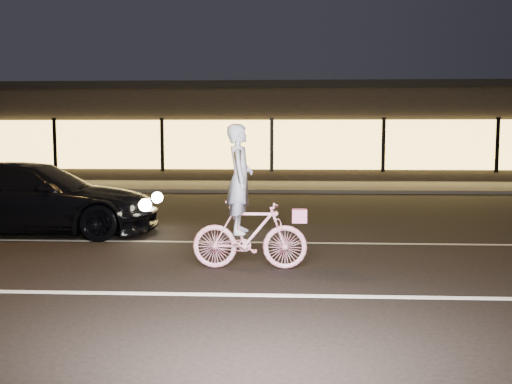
{
  "coord_description": "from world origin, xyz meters",
  "views": [
    {
      "loc": [
        0.55,
        -8.43,
        1.99
      ],
      "look_at": [
        0.09,
        0.6,
        1.09
      ],
      "focal_mm": 40.0,
      "sensor_mm": 36.0,
      "label": 1
    }
  ],
  "objects": [
    {
      "name": "lane_stripe_near",
      "position": [
        0.0,
        -1.5,
        0.0
      ],
      "size": [
        60.0,
        0.12,
        0.01
      ],
      "primitive_type": "cube",
      "color": "silver",
      "rests_on": "ground"
    },
    {
      "name": "sedan",
      "position": [
        -4.53,
        2.75,
        0.72
      ],
      "size": [
        5.08,
        2.28,
        1.45
      ],
      "rotation": [
        0.0,
        0.0,
        1.62
      ],
      "color": "black",
      "rests_on": "ground"
    },
    {
      "name": "sidewalk",
      "position": [
        0.0,
        13.0,
        0.06
      ],
      "size": [
        30.0,
        4.0,
        0.12
      ],
      "primitive_type": "cube",
      "color": "#383533",
      "rests_on": "ground"
    },
    {
      "name": "ground",
      "position": [
        0.0,
        0.0,
        0.0
      ],
      "size": [
        90.0,
        90.0,
        0.0
      ],
      "primitive_type": "plane",
      "color": "black",
      "rests_on": "ground"
    },
    {
      "name": "storefront",
      "position": [
        0.0,
        18.97,
        2.15
      ],
      "size": [
        25.4,
        8.42,
        4.2
      ],
      "color": "black",
      "rests_on": "ground"
    },
    {
      "name": "cyclist",
      "position": [
        -0.01,
        -0.08,
        0.77
      ],
      "size": [
        1.71,
        0.59,
        2.16
      ],
      "rotation": [
        0.0,
        0.0,
        1.57
      ],
      "color": "#EF3972",
      "rests_on": "ground"
    },
    {
      "name": "lane_stripe_far",
      "position": [
        0.0,
        2.0,
        0.0
      ],
      "size": [
        60.0,
        0.1,
        0.01
      ],
      "primitive_type": "cube",
      "color": "gray",
      "rests_on": "ground"
    }
  ]
}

